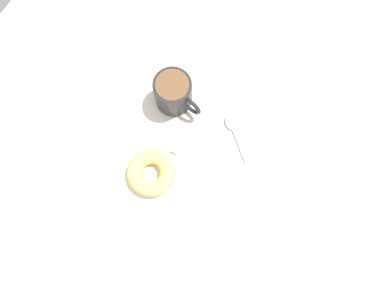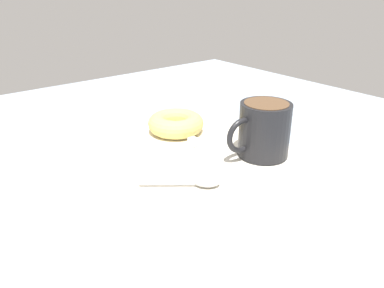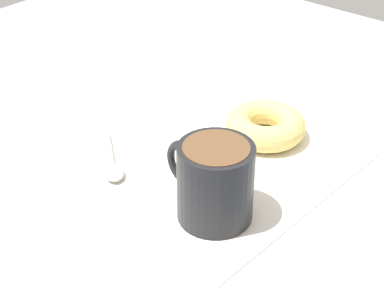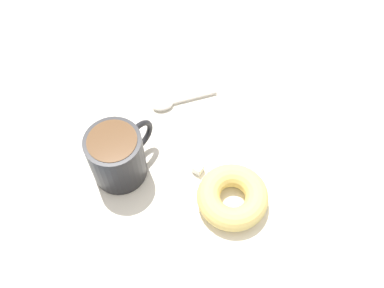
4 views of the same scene
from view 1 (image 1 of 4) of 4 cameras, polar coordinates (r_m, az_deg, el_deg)
name	(u,v)px [view 1 (image 1 of 4)]	position (r cm, az deg, el deg)	size (l,w,h in cm)	color
ground_plane	(206,146)	(84.86, 2.14, -0.38)	(120.00, 120.00, 2.00)	#99A8B7
napkin	(192,146)	(83.64, 0.00, -0.33)	(33.76, 33.76, 0.30)	white
coffee_cup	(174,93)	(82.31, -2.78, 7.81)	(11.74, 8.30, 8.97)	black
donut	(151,173)	(81.10, -6.21, -4.36)	(10.56, 10.56, 3.45)	#E5C66B
spoon	(233,128)	(84.57, 6.19, 2.39)	(9.94, 8.34, 0.90)	#B7B2A8
sugar_cube	(175,150)	(82.65, -2.54, -0.92)	(1.43, 1.43, 1.43)	white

